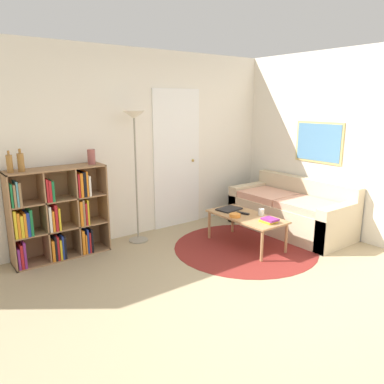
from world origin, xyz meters
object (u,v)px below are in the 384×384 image
bottle_left (10,163)px  bottle_middle (21,162)px  coffee_table (246,218)px  couch (292,212)px  bowl (235,215)px  bookshelf (56,216)px  cup (261,212)px  laptop (229,209)px  floor_lamp (135,133)px  vase_on_shelf (91,157)px

bottle_left → bottle_middle: 0.12m
coffee_table → bottle_middle: bearing=156.5°
couch → bowl: size_ratio=12.07×
bookshelf → bowl: bookshelf is taller
bottle_middle → couch: bearing=-16.8°
coffee_table → cup: (0.17, -0.10, 0.08)m
cup → couch: bearing=9.1°
bookshelf → cup: (2.32, -1.21, -0.08)m
coffee_table → bowl: 0.18m
bowl → bottle_middle: 2.66m
laptop → floor_lamp: bearing=147.8°
vase_on_shelf → laptop: bearing=-24.7°
floor_lamp → laptop: bearing=-32.2°
bookshelf → floor_lamp: (1.07, -0.08, 0.95)m
coffee_table → bowl: size_ratio=7.30×
bowl → cup: bearing=-23.8°
vase_on_shelf → bottle_left: bearing=-178.9°
cup → coffee_table: bearing=149.3°
coffee_table → bowl: bowl is taller
bowl → floor_lamp: bearing=133.0°
bowl → vase_on_shelf: (-1.49, 1.06, 0.78)m
couch → bookshelf: bearing=161.1°
couch → bottle_left: bearing=163.6°
bookshelf → couch: size_ratio=0.65×
bookshelf → couch: bookshelf is taller
bottle_middle → bottle_left: bearing=177.2°
bowl → cup: cup is taller
coffee_table → laptop: 0.35m
bowl → bottle_left: (-2.43, 1.04, 0.79)m
couch → cup: bearing=-170.9°
cup → laptop: bearing=111.0°
laptop → bowl: 0.34m
laptop → cup: (0.17, -0.45, 0.03)m
cup → bowl: bearing=156.2°
couch → vase_on_shelf: (-2.65, 1.07, 0.94)m
bookshelf → bottle_left: (-0.45, -0.02, 0.69)m
laptop → bookshelf: bearing=160.5°
coffee_table → bottle_middle: (-2.48, 1.08, 0.86)m
couch → cup: 0.85m
vase_on_shelf → couch: bearing=-22.1°
bookshelf → coffee_table: bearing=-27.3°
couch → laptop: (-0.99, 0.31, 0.15)m
floor_lamp → bottle_middle: floor_lamp is taller
laptop → cup: size_ratio=3.94×
couch → coffee_table: size_ratio=1.65×
bookshelf → floor_lamp: floor_lamp is taller
laptop → bowl: size_ratio=2.36×
bowl → bottle_left: bearing=156.9°
cup → bottle_left: bottle_left is taller
laptop → bowl: bowl is taller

